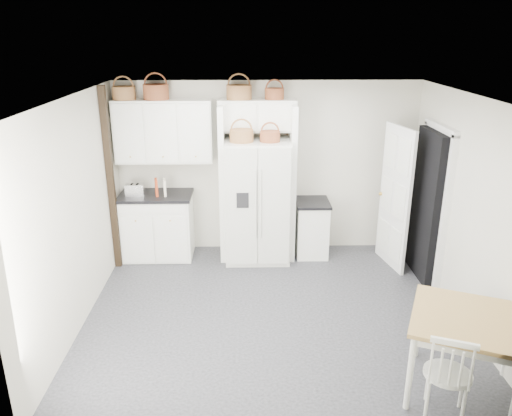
{
  "coord_description": "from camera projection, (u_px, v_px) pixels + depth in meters",
  "views": [
    {
      "loc": [
        -0.31,
        -5.34,
        3.27
      ],
      "look_at": [
        -0.2,
        0.4,
        1.22
      ],
      "focal_mm": 35.0,
      "sensor_mm": 36.0,
      "label": 1
    }
  ],
  "objects": [
    {
      "name": "floor",
      "position": [
        273.0,
        312.0,
        6.13
      ],
      "size": [
        4.5,
        4.5,
        0.0
      ],
      "primitive_type": "plane",
      "color": "black",
      "rests_on": "ground"
    },
    {
      "name": "ceiling",
      "position": [
        275.0,
        98.0,
        5.26
      ],
      "size": [
        4.5,
        4.5,
        0.0
      ],
      "primitive_type": "plane",
      "color": "white",
      "rests_on": "wall_back"
    },
    {
      "name": "wall_back",
      "position": [
        267.0,
        168.0,
        7.58
      ],
      "size": [
        4.5,
        0.0,
        4.5
      ],
      "primitive_type": "plane",
      "rotation": [
        1.57,
        0.0,
        0.0
      ],
      "color": "beige",
      "rests_on": "floor"
    },
    {
      "name": "wall_left",
      "position": [
        76.0,
        215.0,
        5.65
      ],
      "size": [
        0.0,
        4.0,
        4.0
      ],
      "primitive_type": "plane",
      "rotation": [
        1.57,
        0.0,
        1.57
      ],
      "color": "beige",
      "rests_on": "floor"
    },
    {
      "name": "wall_right",
      "position": [
        469.0,
        212.0,
        5.74
      ],
      "size": [
        0.0,
        4.0,
        4.0
      ],
      "primitive_type": "plane",
      "rotation": [
        1.57,
        0.0,
        -1.57
      ],
      "color": "beige",
      "rests_on": "floor"
    },
    {
      "name": "refrigerator",
      "position": [
        257.0,
        201.0,
        7.35
      ],
      "size": [
        0.93,
        0.75,
        1.81
      ],
      "primitive_type": "cube",
      "color": "silver",
      "rests_on": "floor"
    },
    {
      "name": "base_cab_left",
      "position": [
        158.0,
        226.0,
        7.54
      ],
      "size": [
        1.03,
        0.65,
        0.95
      ],
      "primitive_type": "cube",
      "color": "white",
      "rests_on": "floor"
    },
    {
      "name": "base_cab_right",
      "position": [
        311.0,
        229.0,
        7.61
      ],
      "size": [
        0.47,
        0.56,
        0.82
      ],
      "primitive_type": "cube",
      "color": "white",
      "rests_on": "floor"
    },
    {
      "name": "dining_table",
      "position": [
        462.0,
        355.0,
        4.67
      ],
      "size": [
        1.28,
        1.28,
        0.81
      ],
      "primitive_type": "cube",
      "rotation": [
        0.0,
        0.0,
        -0.41
      ],
      "color": "#9D6B33",
      "rests_on": "floor"
    },
    {
      "name": "windsor_chair",
      "position": [
        448.0,
        374.0,
        4.37
      ],
      "size": [
        0.53,
        0.51,
        0.86
      ],
      "primitive_type": "cube",
      "rotation": [
        0.0,
        0.0,
        -0.36
      ],
      "color": "white",
      "rests_on": "floor"
    },
    {
      "name": "counter_left",
      "position": [
        156.0,
        195.0,
        7.38
      ],
      "size": [
        1.07,
        0.69,
        0.04
      ],
      "primitive_type": "cube",
      "color": "black",
      "rests_on": "base_cab_left"
    },
    {
      "name": "counter_right",
      "position": [
        313.0,
        203.0,
        7.47
      ],
      "size": [
        0.5,
        0.6,
        0.04
      ],
      "primitive_type": "cube",
      "color": "black",
      "rests_on": "base_cab_right"
    },
    {
      "name": "toaster",
      "position": [
        135.0,
        190.0,
        7.24
      ],
      "size": [
        0.27,
        0.16,
        0.18
      ],
      "primitive_type": "cube",
      "rotation": [
        0.0,
        0.0,
        0.03
      ],
      "color": "silver",
      "rests_on": "counter_left"
    },
    {
      "name": "cookbook_red",
      "position": [
        156.0,
        187.0,
        7.25
      ],
      "size": [
        0.07,
        0.17,
        0.25
      ],
      "primitive_type": "cube",
      "rotation": [
        0.0,
        0.0,
        0.23
      ],
      "color": "#A43213",
      "rests_on": "counter_left"
    },
    {
      "name": "cookbook_cream",
      "position": [
        165.0,
        188.0,
        7.26
      ],
      "size": [
        0.06,
        0.16,
        0.24
      ],
      "primitive_type": "cube",
      "rotation": [
        0.0,
        0.0,
        0.17
      ],
      "color": "beige",
      "rests_on": "counter_left"
    },
    {
      "name": "basket_upper_a",
      "position": [
        124.0,
        93.0,
        7.0
      ],
      "size": [
        0.32,
        0.32,
        0.18
      ],
      "primitive_type": "cylinder",
      "color": "brown",
      "rests_on": "upper_cabinet"
    },
    {
      "name": "basket_upper_b",
      "position": [
        156.0,
        92.0,
        7.0
      ],
      "size": [
        0.36,
        0.36,
        0.21
      ],
      "primitive_type": "cylinder",
      "color": "brown",
      "rests_on": "upper_cabinet"
    },
    {
      "name": "basket_bridge_a",
      "position": [
        239.0,
        92.0,
        7.03
      ],
      "size": [
        0.36,
        0.36,
        0.2
      ],
      "primitive_type": "cylinder",
      "color": "brown",
      "rests_on": "bridge_cabinet"
    },
    {
      "name": "basket_bridge_b",
      "position": [
        274.0,
        94.0,
        7.04
      ],
      "size": [
        0.27,
        0.27,
        0.16
      ],
      "primitive_type": "cylinder",
      "color": "brown",
      "rests_on": "bridge_cabinet"
    },
    {
      "name": "basket_fridge_a",
      "position": [
        242.0,
        136.0,
        6.91
      ],
      "size": [
        0.33,
        0.33,
        0.18
      ],
      "primitive_type": "cylinder",
      "color": "brown",
      "rests_on": "refrigerator"
    },
    {
      "name": "basket_fridge_b",
      "position": [
        270.0,
        137.0,
        6.93
      ],
      "size": [
        0.28,
        0.28,
        0.15
      ],
      "primitive_type": "cylinder",
      "color": "brown",
      "rests_on": "refrigerator"
    },
    {
      "name": "upper_cabinet",
      "position": [
        164.0,
        131.0,
        7.19
      ],
      "size": [
        1.4,
        0.34,
        0.9
      ],
      "primitive_type": "cube",
      "color": "white",
      "rests_on": "wall_back"
    },
    {
      "name": "bridge_cabinet",
      "position": [
        257.0,
        115.0,
        7.14
      ],
      "size": [
        1.12,
        0.34,
        0.45
      ],
      "primitive_type": "cube",
      "color": "white",
      "rests_on": "wall_back"
    },
    {
      "name": "fridge_panel_left",
      "position": [
        223.0,
        183.0,
        7.34
      ],
      "size": [
        0.08,
        0.6,
        2.3
      ],
      "primitive_type": "cube",
      "color": "white",
      "rests_on": "floor"
    },
    {
      "name": "fridge_panel_right",
      "position": [
        292.0,
        183.0,
        7.36
      ],
      "size": [
        0.08,
        0.6,
        2.3
      ],
      "primitive_type": "cube",
      "color": "white",
      "rests_on": "floor"
    },
    {
      "name": "trim_post",
      "position": [
        111.0,
        181.0,
        6.93
      ],
      "size": [
        0.09,
        0.09,
        2.6
      ],
      "primitive_type": "cube",
      "color": "black",
      "rests_on": "floor"
    },
    {
      "name": "doorway_void",
      "position": [
        428.0,
        206.0,
        6.77
      ],
      "size": [
        0.18,
        0.85,
        2.05
      ],
      "primitive_type": "cube",
      "color": "black",
      "rests_on": "floor"
    },
    {
      "name": "door_slab",
      "position": [
        395.0,
        198.0,
        7.08
      ],
      "size": [
        0.21,
        0.79,
        2.05
      ],
      "primitive_type": "cube",
      "rotation": [
        0.0,
        0.0,
        -1.36
      ],
      "color": "white",
      "rests_on": "floor"
    }
  ]
}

